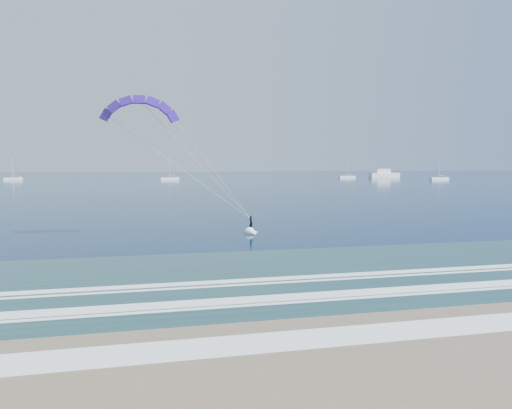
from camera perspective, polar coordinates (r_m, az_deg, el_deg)
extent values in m
plane|color=#072243|center=(20.93, 12.95, -15.26)|extent=(900.00, 900.00, 0.00)
cube|color=#1E423F|center=(28.02, 5.83, -9.88)|extent=(600.00, 22.00, 0.03)
cube|color=white|center=(22.20, 11.25, -13.93)|extent=(600.00, 0.90, 0.07)
cube|color=white|center=(25.74, 7.60, -11.21)|extent=(600.00, 1.10, 0.07)
cube|color=white|center=(29.39, 4.90, -9.12)|extent=(600.00, 0.70, 0.07)
cube|color=white|center=(20.47, 13.58, -15.42)|extent=(600.00, 2.00, 0.02)
cube|color=#EAF31C|center=(48.66, -0.63, -3.45)|extent=(1.36, 0.44, 0.08)
imported|color=black|center=(48.54, -0.63, -2.42)|extent=(0.50, 0.67, 1.68)
cone|color=white|center=(47.37, -0.48, -3.63)|extent=(1.31, 1.74, 1.10)
cube|color=white|center=(265.80, 15.73, 3.56)|extent=(16.98, 4.53, 2.49)
cube|color=white|center=(265.29, 15.55, 4.07)|extent=(7.92, 3.62, 2.26)
cylinder|color=silver|center=(265.27, 15.56, 4.53)|extent=(0.16, 0.16, 2.00)
cube|color=white|center=(236.56, -28.10, 2.84)|extent=(7.34, 2.40, 1.20)
cylinder|color=silver|center=(236.47, -28.15, 4.08)|extent=(0.18, 0.18, 9.06)
cylinder|color=silver|center=(236.20, -27.83, 3.19)|extent=(2.60, 0.12, 0.12)
cube|color=white|center=(215.83, -10.74, 3.19)|extent=(7.98, 2.40, 1.20)
cylinder|color=silver|center=(215.73, -10.76, 4.67)|extent=(0.18, 0.18, 9.98)
cylinder|color=silver|center=(215.83, -10.43, 3.56)|extent=(2.60, 0.12, 0.12)
cube|color=white|center=(244.83, 11.30, 3.39)|extent=(8.74, 2.40, 1.20)
cylinder|color=silver|center=(244.74, 11.32, 4.78)|extent=(0.18, 0.18, 10.72)
cylinder|color=silver|center=(245.28, 11.56, 3.71)|extent=(2.60, 0.12, 0.12)
cube|color=white|center=(229.60, 21.91, 3.02)|extent=(8.91, 2.40, 1.20)
cylinder|color=silver|center=(229.50, 21.95, 4.52)|extent=(0.18, 0.18, 10.85)
cylinder|color=silver|center=(230.24, 22.16, 3.36)|extent=(2.60, 0.12, 0.12)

